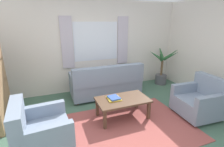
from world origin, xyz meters
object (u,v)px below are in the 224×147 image
(couch, at_px, (106,83))
(coffee_table, at_px, (123,101))
(armchair_right, at_px, (200,101))
(book_stack_on_table, at_px, (114,98))
(armchair_left, at_px, (40,132))
(potted_plant, at_px, (162,70))

(couch, relative_size, coffee_table, 1.73)
(armchair_right, bearing_deg, book_stack_on_table, -104.38)
(armchair_left, xyz_separation_m, coffee_table, (1.63, 0.43, 0.03))
(couch, xyz_separation_m, armchair_right, (1.57, -1.69, -0.01))
(coffee_table, bearing_deg, armchair_right, -17.89)
(armchair_left, bearing_deg, potted_plant, -68.13)
(couch, height_order, coffee_table, couch)
(coffee_table, relative_size, book_stack_on_table, 3.73)
(coffee_table, relative_size, potted_plant, 0.86)
(armchair_left, distance_m, potted_plant, 4.13)
(coffee_table, bearing_deg, book_stack_on_table, 161.93)
(couch, xyz_separation_m, book_stack_on_table, (-0.22, -1.11, 0.09))
(book_stack_on_table, bearing_deg, armchair_left, -161.31)
(coffee_table, xyz_separation_m, book_stack_on_table, (-0.18, 0.06, 0.08))
(armchair_left, xyz_separation_m, potted_plant, (3.69, 1.85, 0.13))
(book_stack_on_table, bearing_deg, couch, 78.86)
(armchair_right, bearing_deg, potted_plant, 170.46)
(potted_plant, bearing_deg, couch, -172.94)
(couch, height_order, book_stack_on_table, couch)
(armchair_right, bearing_deg, armchair_left, -88.05)
(coffee_table, height_order, potted_plant, potted_plant)
(armchair_right, xyz_separation_m, potted_plant, (0.45, 1.94, 0.13))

